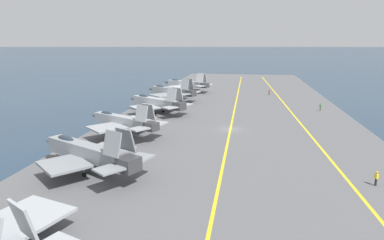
{
  "coord_description": "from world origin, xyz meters",
  "views": [
    {
      "loc": [
        -61.1,
        -2.73,
        16.15
      ],
      "look_at": [
        -4.43,
        6.43,
        2.9
      ],
      "focal_mm": 32.0,
      "sensor_mm": 36.0,
      "label": 1
    }
  ],
  "objects_px": {
    "parked_jet_fifth": "(171,91)",
    "crew_green_vest": "(320,107)",
    "parked_jet_third": "(123,121)",
    "crew_red_vest": "(269,92)",
    "parked_jet_fourth": "(156,102)",
    "parked_jet_sixth": "(186,84)",
    "parked_jet_second": "(87,152)",
    "crew_yellow_vest": "(376,178)"
  },
  "relations": [
    {
      "from": "parked_jet_fifth",
      "to": "crew_green_vest",
      "type": "distance_m",
      "value": 37.83
    },
    {
      "from": "parked_jet_fourth",
      "to": "parked_jet_sixth",
      "type": "distance_m",
      "value": 33.87
    },
    {
      "from": "parked_jet_fourth",
      "to": "parked_jet_fifth",
      "type": "xyz_separation_m",
      "value": [
        15.86,
        0.08,
        0.27
      ]
    },
    {
      "from": "parked_jet_fifth",
      "to": "parked_jet_sixth",
      "type": "distance_m",
      "value": 18.02
    },
    {
      "from": "crew_green_vest",
      "to": "parked_jet_second",
      "type": "bearing_deg",
      "value": 140.81
    },
    {
      "from": "parked_jet_third",
      "to": "crew_red_vest",
      "type": "distance_m",
      "value": 57.09
    },
    {
      "from": "parked_jet_third",
      "to": "crew_red_vest",
      "type": "relative_size",
      "value": 8.96
    },
    {
      "from": "parked_jet_third",
      "to": "crew_green_vest",
      "type": "relative_size",
      "value": 8.76
    },
    {
      "from": "parked_jet_fourth",
      "to": "crew_red_vest",
      "type": "height_order",
      "value": "parked_jet_fourth"
    },
    {
      "from": "parked_jet_fifth",
      "to": "crew_red_vest",
      "type": "height_order",
      "value": "parked_jet_fifth"
    },
    {
      "from": "parked_jet_second",
      "to": "parked_jet_fourth",
      "type": "distance_m",
      "value": 35.84
    },
    {
      "from": "crew_green_vest",
      "to": "crew_red_vest",
      "type": "relative_size",
      "value": 1.02
    },
    {
      "from": "parked_jet_second",
      "to": "parked_jet_fourth",
      "type": "xyz_separation_m",
      "value": [
        35.82,
        0.97,
        -0.16
      ]
    },
    {
      "from": "parked_jet_sixth",
      "to": "crew_green_vest",
      "type": "distance_m",
      "value": 44.28
    },
    {
      "from": "parked_jet_fourth",
      "to": "crew_green_vest",
      "type": "height_order",
      "value": "parked_jet_fourth"
    },
    {
      "from": "parked_jet_second",
      "to": "parked_jet_sixth",
      "type": "xyz_separation_m",
      "value": [
        69.68,
        0.16,
        -0.06
      ]
    },
    {
      "from": "parked_jet_fourth",
      "to": "crew_green_vest",
      "type": "bearing_deg",
      "value": -77.33
    },
    {
      "from": "parked_jet_fourth",
      "to": "crew_yellow_vest",
      "type": "relative_size",
      "value": 9.63
    },
    {
      "from": "parked_jet_second",
      "to": "parked_jet_fourth",
      "type": "height_order",
      "value": "parked_jet_second"
    },
    {
      "from": "parked_jet_fourth",
      "to": "crew_red_vest",
      "type": "bearing_deg",
      "value": -40.86
    },
    {
      "from": "parked_jet_sixth",
      "to": "parked_jet_fifth",
      "type": "bearing_deg",
      "value": 177.17
    },
    {
      "from": "parked_jet_second",
      "to": "crew_yellow_vest",
      "type": "xyz_separation_m",
      "value": [
        1.21,
        -33.63,
        -1.63
      ]
    },
    {
      "from": "parked_jet_fourth",
      "to": "parked_jet_fifth",
      "type": "distance_m",
      "value": 15.87
    },
    {
      "from": "crew_green_vest",
      "to": "parked_jet_sixth",
      "type": "bearing_deg",
      "value": 54.74
    },
    {
      "from": "parked_jet_fourth",
      "to": "parked_jet_fifth",
      "type": "relative_size",
      "value": 1.05
    },
    {
      "from": "parked_jet_fourth",
      "to": "crew_yellow_vest",
      "type": "distance_m",
      "value": 48.97
    },
    {
      "from": "parked_jet_second",
      "to": "parked_jet_third",
      "type": "xyz_separation_m",
      "value": [
        16.46,
        1.54,
        0.03
      ]
    },
    {
      "from": "crew_green_vest",
      "to": "crew_yellow_vest",
      "type": "bearing_deg",
      "value": 176.88
    },
    {
      "from": "parked_jet_fifth",
      "to": "crew_green_vest",
      "type": "relative_size",
      "value": 8.75
    },
    {
      "from": "crew_red_vest",
      "to": "parked_jet_fourth",
      "type": "bearing_deg",
      "value": 139.14
    },
    {
      "from": "crew_red_vest",
      "to": "parked_jet_fifth",
      "type": "bearing_deg",
      "value": 119.2
    },
    {
      "from": "parked_jet_fourth",
      "to": "crew_yellow_vest",
      "type": "bearing_deg",
      "value": -135.01
    },
    {
      "from": "parked_jet_third",
      "to": "parked_jet_sixth",
      "type": "xyz_separation_m",
      "value": [
        53.22,
        -1.38,
        -0.09
      ]
    },
    {
      "from": "parked_jet_fifth",
      "to": "crew_red_vest",
      "type": "xyz_separation_m",
      "value": [
        14.93,
        -26.72,
        -1.72
      ]
    },
    {
      "from": "crew_green_vest",
      "to": "crew_yellow_vest",
      "type": "xyz_separation_m",
      "value": [
        -42.93,
        2.34,
        -0.05
      ]
    },
    {
      "from": "parked_jet_second",
      "to": "crew_green_vest",
      "type": "bearing_deg",
      "value": -39.19
    },
    {
      "from": "parked_jet_fifth",
      "to": "parked_jet_sixth",
      "type": "bearing_deg",
      "value": -2.83
    },
    {
      "from": "parked_jet_third",
      "to": "crew_yellow_vest",
      "type": "bearing_deg",
      "value": -113.44
    },
    {
      "from": "parked_jet_third",
      "to": "parked_jet_fourth",
      "type": "xyz_separation_m",
      "value": [
        19.37,
        -0.57,
        -0.19
      ]
    },
    {
      "from": "parked_jet_sixth",
      "to": "parked_jet_fourth",
      "type": "bearing_deg",
      "value": 178.63
    },
    {
      "from": "crew_green_vest",
      "to": "crew_yellow_vest",
      "type": "distance_m",
      "value": 42.99
    },
    {
      "from": "parked_jet_third",
      "to": "parked_jet_fifth",
      "type": "relative_size",
      "value": 1.0
    }
  ]
}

